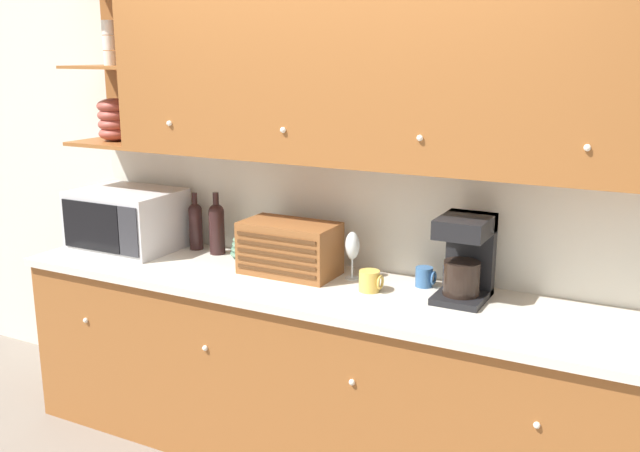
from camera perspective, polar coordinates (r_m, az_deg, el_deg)
The scene contains 14 objects.
ground_plane at distance 3.97m, azimuth 1.58°, elevation -15.60°, with size 24.00×24.00×0.00m, color slate.
wall_back at distance 3.55m, azimuth 1.94°, elevation 3.23°, with size 5.39×0.06×2.60m.
counter_unit at distance 3.51m, azimuth -0.76°, elevation -11.49°, with size 3.01×0.68×0.90m.
backsplash_panel at distance 3.54m, azimuth 1.67°, elevation 1.19°, with size 2.99×0.01×0.55m.
upper_cabinets at distance 3.23m, azimuth 3.03°, elevation 12.58°, with size 2.99×0.38×0.86m.
microwave at distance 4.01m, azimuth -15.16°, elevation 0.52°, with size 0.55×0.42×0.32m.
wine_bottle at distance 3.91m, azimuth -9.92°, elevation 0.17°, with size 0.07×0.07×0.31m.
second_wine_bottle at distance 3.80m, azimuth -8.26°, elevation -0.02°, with size 0.08×0.08×0.33m.
bowl_stack_on_counter at distance 3.74m, azimuth -5.91°, elevation -1.69°, with size 0.17×0.17×0.12m.
bread_box at distance 3.44m, azimuth -2.45°, elevation -1.78°, with size 0.46×0.26×0.25m.
wine_glass at distance 3.35m, azimuth 2.60°, elevation -1.70°, with size 0.07×0.07×0.23m.
mug_blue_second at distance 3.21m, azimuth 4.02°, elevation -4.41°, with size 0.11×0.09×0.10m.
mug at distance 3.30m, azimuth 8.38°, elevation -4.05°, with size 0.09×0.08×0.09m.
coffee_maker at distance 3.14m, azimuth 11.58°, elevation -2.34°, with size 0.21×0.28×0.37m.
Camera 1 is at (1.52, -3.11, 1.95)m, focal length 40.00 mm.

